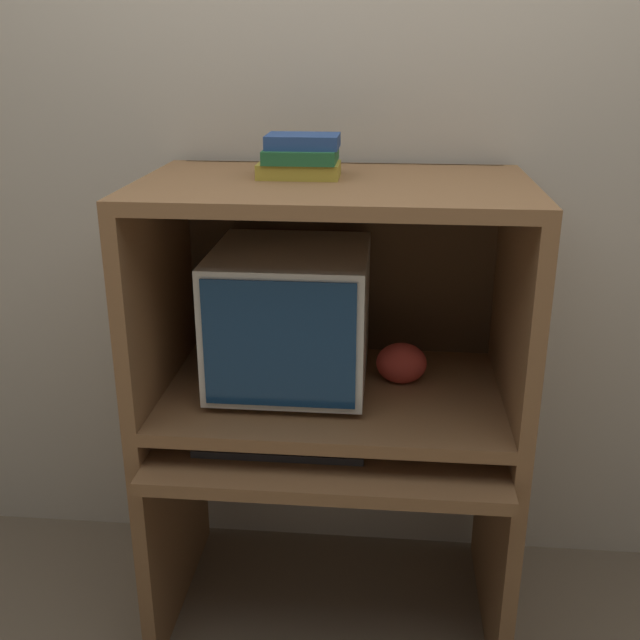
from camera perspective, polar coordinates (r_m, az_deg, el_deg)
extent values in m
cube|color=beige|center=(2.32, 1.79, 11.15)|extent=(6.00, 0.06, 2.60)
cube|color=brown|center=(2.42, -11.03, -13.75)|extent=(0.04, 0.63, 0.66)
cube|color=brown|center=(2.37, 13.22, -14.89)|extent=(0.04, 0.63, 0.66)
cube|color=brown|center=(2.04, 0.60, -10.16)|extent=(0.94, 0.44, 0.04)
cube|color=brown|center=(2.24, -11.67, -5.72)|extent=(0.04, 0.63, 0.10)
cube|color=brown|center=(2.17, 14.02, -6.73)|extent=(0.04, 0.63, 0.10)
cube|color=brown|center=(2.14, 0.98, -5.64)|extent=(0.94, 0.63, 0.04)
cube|color=brown|center=(2.11, -12.33, 2.66)|extent=(0.04, 0.63, 0.59)
cube|color=brown|center=(2.04, 14.83, 1.86)|extent=(0.04, 0.63, 0.59)
cube|color=brown|center=(1.95, 1.08, 10.04)|extent=(0.94, 0.63, 0.04)
cube|color=#48321E|center=(2.31, 1.61, 4.65)|extent=(0.94, 0.01, 0.59)
cylinder|color=beige|center=(2.16, -2.18, -4.47)|extent=(0.24, 0.24, 0.02)
cube|color=beige|center=(2.09, -2.25, 0.42)|extent=(0.42, 0.45, 0.37)
cube|color=navy|center=(1.88, -3.14, -1.92)|extent=(0.39, 0.01, 0.34)
cube|color=#2D2D30|center=(2.02, -3.09, -9.57)|extent=(0.45, 0.13, 0.02)
cube|color=#474749|center=(2.01, -3.10, -9.25)|extent=(0.41, 0.10, 0.01)
ellipsoid|color=#B7B7B7|center=(2.01, 4.80, -9.59)|extent=(0.06, 0.04, 0.03)
ellipsoid|color=#BC382D|center=(2.15, 6.22, -3.28)|extent=(0.14, 0.11, 0.12)
cube|color=gold|center=(2.00, -1.61, 11.35)|extent=(0.21, 0.13, 0.04)
cube|color=#236638|center=(2.00, -1.46, 12.45)|extent=(0.19, 0.17, 0.04)
cube|color=navy|center=(2.00, -1.31, 13.46)|extent=(0.19, 0.13, 0.04)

